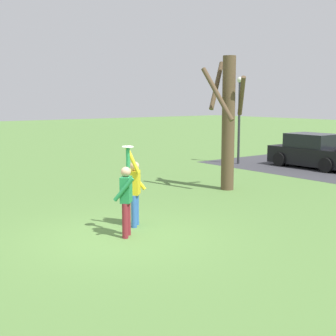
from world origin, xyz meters
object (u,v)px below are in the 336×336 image
object	(u,v)px
person_catcher	(126,195)
lamppost_by_lot	(239,112)
person_defender	(135,188)
frisbee_disc	(128,147)
parked_car_black	(313,152)
bare_tree_tall	(228,120)

from	to	relation	value
person_catcher	lamppost_by_lot	bearing A→B (deg)	-11.10
person_defender	frisbee_disc	world-z (taller)	frisbee_disc
parked_car_black	bare_tree_tall	world-z (taller)	bare_tree_tall
person_catcher	frisbee_disc	distance (m)	1.13
person_defender	frisbee_disc	bearing A→B (deg)	0.00
person_defender	frisbee_disc	xyz separation A→B (m)	(0.49, -0.51, 1.11)
parked_car_black	bare_tree_tall	xyz separation A→B (m)	(1.41, -7.08, 1.75)
person_catcher	person_defender	size ratio (longest dim) A/B	1.02
person_catcher	bare_tree_tall	distance (m)	6.73
frisbee_disc	parked_car_black	world-z (taller)	frisbee_disc
bare_tree_tall	lamppost_by_lot	xyz separation A→B (m)	(-4.46, 5.24, 0.11)
person_catcher	frisbee_disc	xyz separation A→B (m)	(-0.16, 0.16, 1.11)
person_defender	lamppost_by_lot	bearing A→B (deg)	168.07
person_catcher	parked_car_black	distance (m)	13.70
person_catcher	lamppost_by_lot	size ratio (longest dim) A/B	0.49
bare_tree_tall	lamppost_by_lot	world-z (taller)	bare_tree_tall
bare_tree_tall	person_catcher	bearing A→B (deg)	-65.49
person_defender	lamppost_by_lot	size ratio (longest dim) A/B	0.48
frisbee_disc	person_catcher	bearing A→B (deg)	-46.26
parked_car_black	bare_tree_tall	bearing A→B (deg)	-78.84
person_defender	lamppost_by_lot	distance (m)	12.50
lamppost_by_lot	parked_car_black	bearing A→B (deg)	31.25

